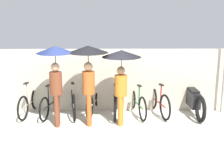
% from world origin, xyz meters
% --- Properties ---
extents(ground_plane, '(30.00, 30.00, 0.00)m').
position_xyz_m(ground_plane, '(0.00, 0.00, 0.00)').
color(ground_plane, beige).
extents(back_wall, '(12.71, 0.12, 1.85)m').
position_xyz_m(back_wall, '(0.00, 1.90, 0.92)').
color(back_wall, '#B2A893').
rests_on(back_wall, ground).
extents(parked_bicycle_0, '(0.46, 1.65, 1.07)m').
position_xyz_m(parked_bicycle_0, '(-1.85, 1.54, 0.37)').
color(parked_bicycle_0, black).
rests_on(parked_bicycle_0, ground).
extents(parked_bicycle_1, '(0.51, 1.75, 1.10)m').
position_xyz_m(parked_bicycle_1, '(-1.23, 1.52, 0.36)').
color(parked_bicycle_1, black).
rests_on(parked_bicycle_1, ground).
extents(parked_bicycle_2, '(0.49, 1.83, 0.99)m').
position_xyz_m(parked_bicycle_2, '(-0.62, 1.55, 0.39)').
color(parked_bicycle_2, black).
rests_on(parked_bicycle_2, ground).
extents(parked_bicycle_3, '(0.52, 1.76, 1.02)m').
position_xyz_m(parked_bicycle_3, '(0.00, 1.59, 0.37)').
color(parked_bicycle_3, black).
rests_on(parked_bicycle_3, ground).
extents(parked_bicycle_4, '(0.44, 1.80, 1.08)m').
position_xyz_m(parked_bicycle_4, '(0.62, 1.49, 0.39)').
color(parked_bicycle_4, black).
rests_on(parked_bicycle_4, ground).
extents(parked_bicycle_5, '(0.52, 1.75, 1.03)m').
position_xyz_m(parked_bicycle_5, '(1.23, 1.51, 0.36)').
color(parked_bicycle_5, black).
rests_on(parked_bicycle_5, ground).
extents(parked_bicycle_6, '(0.54, 1.72, 1.06)m').
position_xyz_m(parked_bicycle_6, '(1.85, 1.53, 0.38)').
color(parked_bicycle_6, black).
rests_on(parked_bicycle_6, ground).
extents(pedestrian_leading, '(0.96, 0.96, 2.08)m').
position_xyz_m(pedestrian_leading, '(-0.93, 0.74, 1.61)').
color(pedestrian_leading, brown).
rests_on(pedestrian_leading, ground).
extents(pedestrian_center, '(1.04, 1.04, 2.08)m').
position_xyz_m(pedestrian_center, '(-0.10, 0.80, 1.65)').
color(pedestrian_center, '#9E4C1E').
rests_on(pedestrian_center, ground).
extents(pedestrian_trailing, '(1.02, 1.02, 1.97)m').
position_xyz_m(pedestrian_trailing, '(0.74, 0.80, 1.56)').
color(pedestrian_trailing, '#C66B1E').
rests_on(pedestrian_trailing, ground).
extents(motorcycle, '(0.58, 2.14, 0.93)m').
position_xyz_m(motorcycle, '(2.86, 1.58, 0.41)').
color(motorcycle, black).
rests_on(motorcycle, ground).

